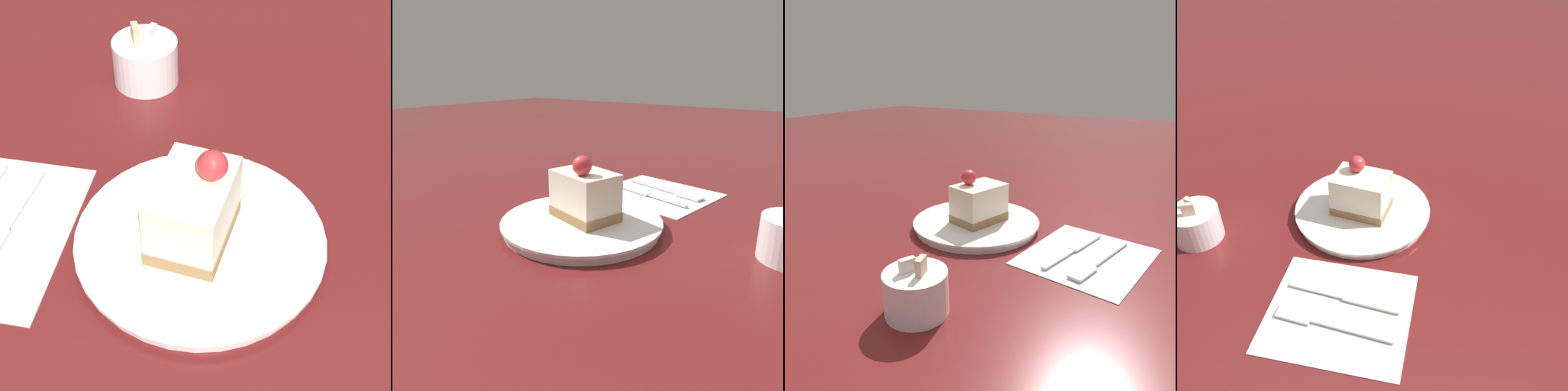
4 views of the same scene
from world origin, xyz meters
TOP-DOWN VIEW (x-y plane):
  - ground_plane at (0.00, 0.00)m, footprint 4.00×4.00m
  - plate at (0.01, 0.02)m, footprint 0.24×0.24m
  - cake_slice at (0.00, 0.02)m, footprint 0.09×0.11m
  - napkin at (-0.21, 0.03)m, footprint 0.21×0.23m
  - fork at (-0.23, 0.05)m, footprint 0.05×0.17m
  - knife at (-0.19, 0.01)m, footprint 0.05×0.17m
  - sugar_bowl at (-0.07, 0.29)m, footprint 0.08×0.08m

SIDE VIEW (x-z plane):
  - ground_plane at x=0.00m, z-range 0.00..0.00m
  - napkin at x=-0.21m, z-range 0.00..0.00m
  - knife at x=-0.19m, z-range 0.00..0.01m
  - fork at x=-0.23m, z-range 0.00..0.01m
  - plate at x=0.01m, z-range 0.00..0.02m
  - sugar_bowl at x=-0.07m, z-range -0.01..0.07m
  - cake_slice at x=0.00m, z-range 0.00..0.10m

